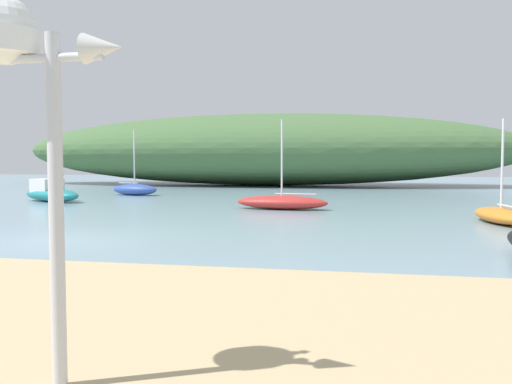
% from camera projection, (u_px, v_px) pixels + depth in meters
% --- Properties ---
extents(ground_plane, '(120.00, 120.00, 0.00)m').
position_uv_depth(ground_plane, '(65.00, 240.00, 13.66)').
color(ground_plane, '#7A99A8').
extents(distant_hill, '(43.15, 12.61, 6.02)m').
position_uv_depth(distant_hill, '(264.00, 150.00, 45.09)').
color(distant_hill, '#476B3D').
rests_on(distant_hill, ground).
extents(mast_structure, '(1.32, 0.59, 3.16)m').
position_uv_depth(mast_structure, '(18.00, 61.00, 4.25)').
color(mast_structure, silver).
rests_on(mast_structure, beach_sand).
extents(sailboat_east_reach, '(3.29, 1.89, 3.91)m').
position_uv_depth(sailboat_east_reach, '(135.00, 189.00, 31.67)').
color(sailboat_east_reach, '#2D4C9E').
rests_on(sailboat_east_reach, ground).
extents(sailboat_off_point, '(1.70, 3.43, 3.42)m').
position_uv_depth(sailboat_off_point, '(501.00, 215.00, 17.36)').
color(sailboat_off_point, orange).
rests_on(sailboat_off_point, ground).
extents(motorboat_west_reach, '(4.31, 3.06, 1.15)m').
position_uv_depth(motorboat_west_reach, '(51.00, 193.00, 26.74)').
color(motorboat_west_reach, teal).
rests_on(motorboat_west_reach, ground).
extents(sailboat_by_sandbar, '(4.07, 1.68, 3.80)m').
position_uv_depth(sailboat_by_sandbar, '(282.00, 202.00, 22.42)').
color(sailboat_by_sandbar, '#B72D28').
rests_on(sailboat_by_sandbar, ground).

